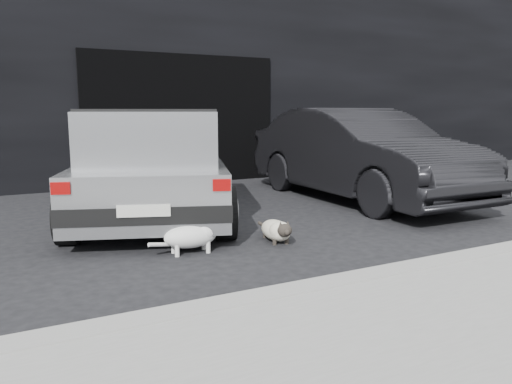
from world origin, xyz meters
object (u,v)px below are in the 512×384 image
second_car (359,154)px  silver_hatchback (154,159)px  cat_siamese (277,230)px  cat_white (194,235)px

second_car → silver_hatchback: bearing=177.9°
silver_hatchback → cat_siamese: bearing=-47.0°
silver_hatchback → second_car: 3.44m
silver_hatchback → cat_siamese: silver_hatchback is taller
second_car → cat_siamese: size_ratio=5.42×
silver_hatchback → cat_white: bearing=-74.9°
cat_siamese → cat_white: (-0.99, 0.03, 0.06)m
second_car → cat_white: 4.03m
second_car → cat_white: second_car is taller
cat_white → silver_hatchback: bearing=178.3°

